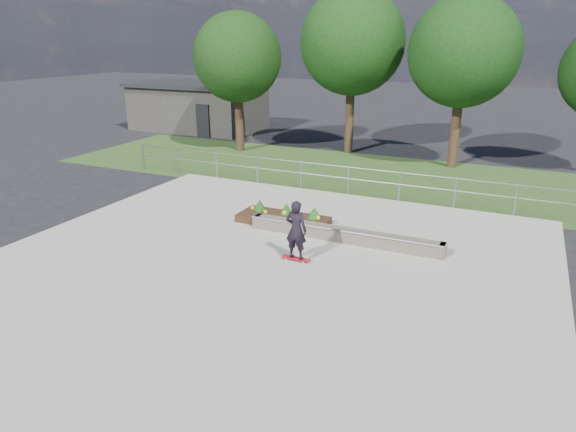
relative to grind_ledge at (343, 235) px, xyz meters
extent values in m
plane|color=black|center=(-1.42, -2.81, -0.26)|extent=(120.00, 120.00, 0.00)
cube|color=#2A461C|center=(-1.42, 8.19, -0.25)|extent=(30.00, 8.00, 0.02)
cube|color=#9E978C|center=(-1.42, -2.81, -0.23)|extent=(15.00, 15.00, 0.06)
cylinder|color=gray|center=(-11.42, 4.69, 0.34)|extent=(0.06, 0.06, 1.20)
cylinder|color=gray|center=(-9.42, 4.69, 0.34)|extent=(0.06, 0.06, 1.20)
cylinder|color=gray|center=(-7.42, 4.69, 0.34)|extent=(0.06, 0.06, 1.20)
cylinder|color=gray|center=(-5.42, 4.69, 0.34)|extent=(0.06, 0.06, 1.20)
cylinder|color=gray|center=(-3.42, 4.69, 0.34)|extent=(0.06, 0.06, 1.20)
cylinder|color=gray|center=(-1.42, 4.69, 0.34)|extent=(0.06, 0.06, 1.20)
cylinder|color=#919399|center=(0.58, 4.69, 0.34)|extent=(0.06, 0.06, 1.20)
cylinder|color=gray|center=(2.58, 4.69, 0.34)|extent=(0.06, 0.06, 1.20)
cylinder|color=#93969B|center=(4.58, 4.69, 0.34)|extent=(0.06, 0.06, 1.20)
cylinder|color=gray|center=(-1.42, 4.69, 0.89)|extent=(20.00, 0.04, 0.04)
cylinder|color=#9CA0A5|center=(-1.42, 4.69, 0.44)|extent=(20.00, 0.04, 0.04)
cube|color=#2F2C29|center=(-15.42, 15.19, 1.14)|extent=(8.00, 5.00, 2.80)
cube|color=black|center=(-15.42, 15.19, 2.64)|extent=(8.40, 5.40, 0.20)
cube|color=black|center=(-13.42, 12.64, 0.74)|extent=(0.90, 0.10, 2.00)
cylinder|color=#301C13|center=(-9.42, 10.19, 1.20)|extent=(0.44, 0.44, 2.93)
sphere|color=black|center=(-9.42, 10.19, 4.61)|extent=(4.55, 4.55, 4.55)
cylinder|color=black|center=(-3.92, 12.19, 1.42)|extent=(0.44, 0.44, 3.38)
sphere|color=black|center=(-3.92, 12.19, 5.36)|extent=(5.25, 5.25, 5.25)
cylinder|color=#311F13|center=(1.58, 11.19, 1.31)|extent=(0.44, 0.44, 3.15)
sphere|color=black|center=(1.58, 11.19, 4.99)|extent=(4.90, 4.90, 4.90)
cube|color=brown|center=(0.00, 0.00, 0.00)|extent=(6.00, 0.40, 0.40)
cylinder|color=gray|center=(0.00, -0.20, 0.20)|extent=(6.00, 0.06, 0.06)
cube|color=brown|center=(-2.90, 0.00, 0.00)|extent=(0.15, 0.42, 0.40)
cube|color=brown|center=(2.90, 0.00, 0.00)|extent=(0.15, 0.42, 0.40)
cube|color=black|center=(-2.31, 0.67, -0.08)|extent=(3.00, 1.20, 0.25)
sphere|color=yellow|center=(-3.51, 0.77, 0.13)|extent=(0.14, 0.14, 0.14)
sphere|color=gold|center=(-2.91, 0.57, 0.13)|extent=(0.14, 0.14, 0.14)
sphere|color=yellow|center=(-2.31, 0.77, 0.13)|extent=(0.14, 0.14, 0.14)
sphere|color=yellow|center=(-1.71, 0.57, 0.13)|extent=(0.14, 0.14, 0.14)
sphere|color=yellow|center=(-1.11, 0.77, 0.13)|extent=(0.14, 0.14, 0.14)
cone|color=#154012|center=(-3.31, 0.92, 0.23)|extent=(0.44, 0.44, 0.36)
cone|color=#193F12|center=(-2.31, 0.92, 0.23)|extent=(0.44, 0.44, 0.36)
cone|color=#164E16|center=(-1.31, 0.92, 0.23)|extent=(0.44, 0.44, 0.36)
cylinder|color=silver|center=(-0.96, -2.00, -0.18)|extent=(0.05, 0.03, 0.05)
cylinder|color=silver|center=(-0.96, -1.82, -0.18)|extent=(0.05, 0.03, 0.05)
cylinder|color=silver|center=(-0.44, -2.00, -0.18)|extent=(0.05, 0.03, 0.05)
cylinder|color=silver|center=(-0.44, -1.82, -0.18)|extent=(0.05, 0.03, 0.05)
cylinder|color=gray|center=(-0.96, -1.91, -0.15)|extent=(0.02, 0.18, 0.02)
cylinder|color=#A8A8AE|center=(-0.44, -1.91, -0.15)|extent=(0.02, 0.18, 0.02)
cube|color=#B0151E|center=(-0.70, -1.91, -0.13)|extent=(0.80, 0.21, 0.02)
imported|color=black|center=(-0.70, -1.91, 0.70)|extent=(0.60, 0.40, 1.65)
camera|label=1|loc=(4.53, -13.73, 5.65)|focal=32.00mm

